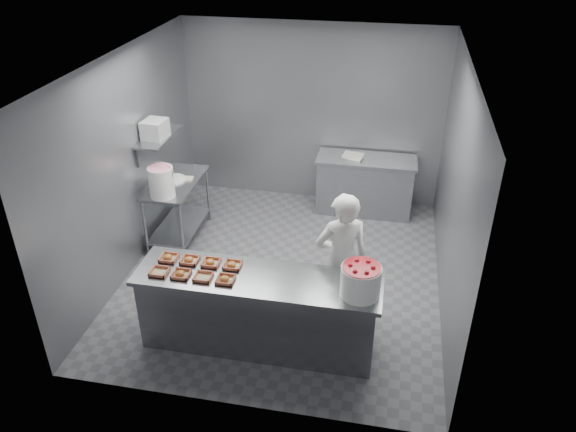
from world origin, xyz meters
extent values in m
plane|color=#4C4C51|center=(0.00, 0.00, 0.00)|extent=(4.50, 4.50, 0.00)
plane|color=white|center=(0.00, 0.00, 2.80)|extent=(4.50, 4.50, 0.00)
cube|color=slate|center=(0.00, 2.25, 1.40)|extent=(4.00, 0.04, 2.80)
cube|color=slate|center=(-2.00, 0.00, 1.40)|extent=(0.04, 4.50, 2.80)
cube|color=slate|center=(2.00, 0.00, 1.40)|extent=(0.04, 4.50, 2.80)
cube|color=slate|center=(0.00, -1.35, 0.88)|extent=(2.60, 0.70, 0.05)
cube|color=slate|center=(0.00, -1.35, 0.42)|extent=(2.50, 0.64, 0.85)
cube|color=slate|center=(-1.65, 0.60, 0.88)|extent=(0.60, 1.20, 0.04)
cube|color=slate|center=(-1.65, 0.60, 0.20)|extent=(0.56, 1.15, 0.03)
cylinder|color=slate|center=(-1.91, 0.04, 0.44)|extent=(0.04, 0.04, 0.88)
cylinder|color=slate|center=(-1.39, 0.04, 0.44)|extent=(0.04, 0.04, 0.88)
cylinder|color=slate|center=(-1.91, 1.16, 0.44)|extent=(0.04, 0.04, 0.88)
cylinder|color=slate|center=(-1.39, 1.16, 0.44)|extent=(0.04, 0.04, 0.88)
cube|color=slate|center=(0.90, 1.90, 0.88)|extent=(1.50, 0.60, 0.05)
cube|color=slate|center=(0.90, 1.90, 0.42)|extent=(1.44, 0.55, 0.85)
cube|color=slate|center=(-1.82, 0.60, 1.55)|extent=(0.35, 0.90, 0.03)
cube|color=tan|center=(-1.02, -1.48, 0.92)|extent=(0.18, 0.18, 0.04)
cube|color=white|center=(-0.98, -1.47, 0.91)|extent=(0.10, 0.06, 0.00)
cube|color=tan|center=(-0.78, -1.48, 0.92)|extent=(0.18, 0.18, 0.04)
cube|color=white|center=(-0.74, -1.47, 0.91)|extent=(0.10, 0.06, 0.00)
ellipsoid|color=#C57A31|center=(-0.79, -1.48, 0.93)|extent=(0.10, 0.10, 0.05)
cube|color=tan|center=(-0.54, -1.48, 0.92)|extent=(0.18, 0.18, 0.04)
cube|color=white|center=(-0.50, -1.47, 0.91)|extent=(0.10, 0.06, 0.00)
cube|color=tan|center=(-0.30, -1.48, 0.92)|extent=(0.18, 0.18, 0.04)
cube|color=white|center=(-0.26, -1.47, 0.91)|extent=(0.10, 0.06, 0.00)
ellipsoid|color=#C57A31|center=(-0.31, -1.48, 0.93)|extent=(0.10, 0.10, 0.05)
cube|color=tan|center=(-1.02, -1.22, 0.92)|extent=(0.18, 0.18, 0.04)
cube|color=white|center=(-0.98, -1.20, 0.91)|extent=(0.10, 0.06, 0.00)
ellipsoid|color=#C57A31|center=(-1.03, -1.22, 0.93)|extent=(0.10, 0.10, 0.05)
cube|color=tan|center=(-0.78, -1.22, 0.92)|extent=(0.18, 0.18, 0.04)
cube|color=white|center=(-0.74, -1.20, 0.91)|extent=(0.10, 0.06, 0.00)
ellipsoid|color=#C57A31|center=(-0.79, -1.22, 0.93)|extent=(0.10, 0.10, 0.05)
cube|color=tan|center=(-0.54, -1.22, 0.92)|extent=(0.18, 0.18, 0.04)
cube|color=white|center=(-0.50, -1.20, 0.91)|extent=(0.10, 0.06, 0.00)
ellipsoid|color=#C57A31|center=(-0.55, -1.22, 0.93)|extent=(0.10, 0.10, 0.05)
cube|color=tan|center=(-0.30, -1.22, 0.92)|extent=(0.18, 0.18, 0.04)
cube|color=white|center=(-0.26, -1.20, 0.91)|extent=(0.10, 0.06, 0.00)
ellipsoid|color=#C57A31|center=(-0.31, -1.22, 0.93)|extent=(0.10, 0.10, 0.05)
imported|color=white|center=(0.81, -0.75, 0.82)|extent=(0.71, 0.59, 1.65)
cylinder|color=white|center=(1.07, -1.43, 1.06)|extent=(0.40, 0.40, 0.32)
cylinder|color=red|center=(1.07, -1.43, 1.21)|extent=(0.38, 0.38, 0.04)
cylinder|color=white|center=(-1.65, 0.17, 1.11)|extent=(0.32, 0.32, 0.41)
cylinder|color=pink|center=(-1.65, 0.17, 1.31)|extent=(0.30, 0.30, 0.02)
torus|color=slate|center=(-1.65, 0.17, 1.23)|extent=(0.34, 0.01, 0.34)
cylinder|color=white|center=(-1.69, 0.64, 0.91)|extent=(0.38, 0.38, 0.03)
cube|color=#CCB28C|center=(-1.51, 0.70, 0.91)|extent=(0.17, 0.15, 0.02)
cube|color=gray|center=(-1.82, 0.53, 1.69)|extent=(0.31, 0.34, 0.24)
cube|color=silver|center=(0.70, 1.90, 0.92)|extent=(0.34, 0.29, 0.05)
camera|label=1|loc=(1.22, -5.93, 4.35)|focal=35.00mm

